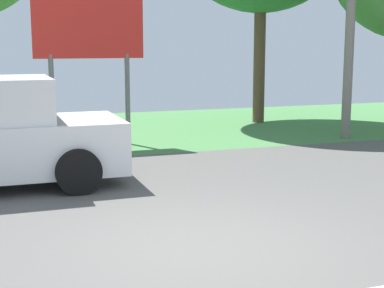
{
  "coord_description": "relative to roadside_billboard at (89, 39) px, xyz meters",
  "views": [
    {
      "loc": [
        -2.38,
        -6.36,
        2.45
      ],
      "look_at": [
        0.21,
        1.0,
        1.1
      ],
      "focal_mm": 54.52,
      "sensor_mm": 36.0,
      "label": 1
    }
  ],
  "objects": [
    {
      "name": "ground_plane",
      "position": [
        0.06,
        -4.6,
        -2.6
      ],
      "size": [
        40.0,
        22.0,
        0.2
      ],
      "color": "#565451"
    },
    {
      "name": "roadside_billboard",
      "position": [
        0.0,
        0.0,
        0.0
      ],
      "size": [
        2.6,
        0.12,
        3.5
      ],
      "color": "slate",
      "rests_on": "ground_plane"
    }
  ]
}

